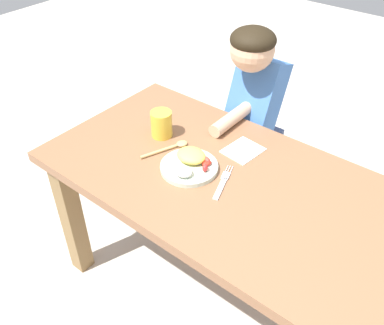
{
  "coord_description": "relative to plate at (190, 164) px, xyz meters",
  "views": [
    {
      "loc": [
        0.62,
        -0.95,
        1.63
      ],
      "look_at": [
        -0.11,
        -0.03,
        0.7
      ],
      "focal_mm": 39.31,
      "sensor_mm": 36.0,
      "label": 1
    }
  ],
  "objects": [
    {
      "name": "dining_table",
      "position": [
        0.11,
        0.04,
        -0.13
      ],
      "size": [
        1.3,
        0.71,
        0.68
      ],
      "color": "brown",
      "rests_on": "ground_plane"
    },
    {
      "name": "plate",
      "position": [
        0.0,
        0.0,
        0.0
      ],
      "size": [
        0.21,
        0.21,
        0.06
      ],
      "color": "silver",
      "rests_on": "dining_table"
    },
    {
      "name": "drinking_cup",
      "position": [
        -0.22,
        0.09,
        0.03
      ],
      "size": [
        0.08,
        0.08,
        0.11
      ],
      "primitive_type": "cylinder",
      "color": "gold",
      "rests_on": "dining_table"
    },
    {
      "name": "napkin",
      "position": [
        0.09,
        0.21,
        -0.02
      ],
      "size": [
        0.13,
        0.15,
        0.0
      ],
      "primitive_type": "cube",
      "rotation": [
        0.0,
        0.0,
        -0.11
      ],
      "color": "white",
      "rests_on": "dining_table"
    },
    {
      "name": "ground_plane",
      "position": [
        0.11,
        0.04,
        -0.7
      ],
      "size": [
        8.0,
        8.0,
        0.0
      ],
      "primitive_type": "plane",
      "color": "beige"
    },
    {
      "name": "fork",
      "position": [
        0.14,
        0.0,
        -0.02
      ],
      "size": [
        0.08,
        0.18,
        0.01
      ],
      "rotation": [
        0.0,
        0.0,
        1.9
      ],
      "color": "silver",
      "rests_on": "dining_table"
    },
    {
      "name": "person",
      "position": [
        -0.05,
        0.51,
        -0.11
      ],
      "size": [
        0.2,
        0.42,
        1.05
      ],
      "rotation": [
        0.0,
        0.0,
        3.14
      ],
      "color": "#3E4B6E",
      "rests_on": "ground_plane"
    },
    {
      "name": "spoon",
      "position": [
        -0.13,
        0.05,
        -0.01
      ],
      "size": [
        0.09,
        0.19,
        0.01
      ],
      "rotation": [
        0.0,
        0.0,
        1.2
      ],
      "color": "tan",
      "rests_on": "dining_table"
    }
  ]
}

